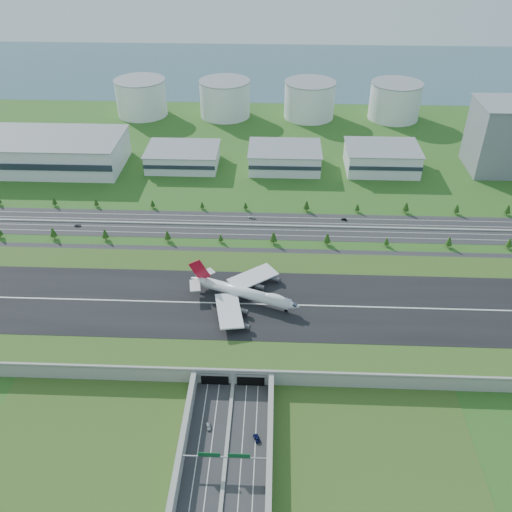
{
  "coord_description": "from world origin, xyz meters",
  "views": [
    {
      "loc": [
        18.18,
        -226.95,
        196.95
      ],
      "look_at": [
        7.52,
        35.0,
        15.78
      ],
      "focal_mm": 38.0,
      "sensor_mm": 36.0,
      "label": 1
    }
  ],
  "objects_px": {
    "office_tower": "(502,137)",
    "car_4": "(78,225)",
    "car_2": "(257,438)",
    "fuel_tank_a": "(141,98)",
    "car_0": "(209,426)",
    "car_5": "(344,219)",
    "car_7": "(251,217)",
    "boeing_747": "(244,292)"
  },
  "relations": [
    {
      "from": "boeing_747",
      "to": "car_7",
      "type": "bearing_deg",
      "value": 110.99
    },
    {
      "from": "car_2",
      "to": "car_5",
      "type": "height_order",
      "value": "car_2"
    },
    {
      "from": "fuel_tank_a",
      "to": "boeing_747",
      "type": "height_order",
      "value": "fuel_tank_a"
    },
    {
      "from": "office_tower",
      "to": "car_0",
      "type": "bearing_deg",
      "value": -127.65
    },
    {
      "from": "fuel_tank_a",
      "to": "car_5",
      "type": "height_order",
      "value": "fuel_tank_a"
    },
    {
      "from": "boeing_747",
      "to": "car_7",
      "type": "height_order",
      "value": "boeing_747"
    },
    {
      "from": "fuel_tank_a",
      "to": "boeing_747",
      "type": "distance_m",
      "value": 330.5
    },
    {
      "from": "car_2",
      "to": "car_7",
      "type": "bearing_deg",
      "value": -108.53
    },
    {
      "from": "office_tower",
      "to": "car_5",
      "type": "height_order",
      "value": "office_tower"
    },
    {
      "from": "car_5",
      "to": "car_2",
      "type": "bearing_deg",
      "value": -0.97
    },
    {
      "from": "boeing_747",
      "to": "car_2",
      "type": "bearing_deg",
      "value": -62.34
    },
    {
      "from": "office_tower",
      "to": "fuel_tank_a",
      "type": "xyz_separation_m",
      "value": [
        -320.0,
        115.0,
        -10.0
      ]
    },
    {
      "from": "boeing_747",
      "to": "car_4",
      "type": "height_order",
      "value": "boeing_747"
    },
    {
      "from": "boeing_747",
      "to": "car_5",
      "type": "distance_m",
      "value": 121.54
    },
    {
      "from": "office_tower",
      "to": "car_2",
      "type": "height_order",
      "value": "office_tower"
    },
    {
      "from": "fuel_tank_a",
      "to": "car_0",
      "type": "distance_m",
      "value": 401.63
    },
    {
      "from": "fuel_tank_a",
      "to": "car_0",
      "type": "bearing_deg",
      "value": -73.9
    },
    {
      "from": "car_2",
      "to": "car_7",
      "type": "relative_size",
      "value": 0.97
    },
    {
      "from": "car_0",
      "to": "office_tower",
      "type": "bearing_deg",
      "value": 41.89
    },
    {
      "from": "car_4",
      "to": "office_tower",
      "type": "bearing_deg",
      "value": -74.27
    },
    {
      "from": "office_tower",
      "to": "car_4",
      "type": "height_order",
      "value": "office_tower"
    },
    {
      "from": "car_0",
      "to": "boeing_747",
      "type": "bearing_deg",
      "value": 71.65
    },
    {
      "from": "car_0",
      "to": "car_2",
      "type": "distance_m",
      "value": 21.85
    },
    {
      "from": "boeing_747",
      "to": "car_4",
      "type": "bearing_deg",
      "value": 165.11
    },
    {
      "from": "boeing_747",
      "to": "car_0",
      "type": "height_order",
      "value": "boeing_747"
    },
    {
      "from": "car_5",
      "to": "car_7",
      "type": "bearing_deg",
      "value": -74.67
    },
    {
      "from": "fuel_tank_a",
      "to": "car_2",
      "type": "xyz_separation_m",
      "value": [
        132.53,
        -390.65,
        -16.71
      ]
    },
    {
      "from": "car_2",
      "to": "car_5",
      "type": "xyz_separation_m",
      "value": [
        54.52,
        185.51,
        -0.02
      ]
    },
    {
      "from": "car_0",
      "to": "car_5",
      "type": "xyz_separation_m",
      "value": [
        75.77,
        180.4,
        -0.06
      ]
    },
    {
      "from": "office_tower",
      "to": "car_2",
      "type": "xyz_separation_m",
      "value": [
        -187.47,
        -275.65,
        -26.71
      ]
    },
    {
      "from": "car_2",
      "to": "car_0",
      "type": "bearing_deg",
      "value": -35.47
    },
    {
      "from": "office_tower",
      "to": "car_5",
      "type": "xyz_separation_m",
      "value": [
        -132.95,
        -90.14,
        -26.73
      ]
    },
    {
      "from": "car_7",
      "to": "office_tower",
      "type": "bearing_deg",
      "value": 127.23
    },
    {
      "from": "office_tower",
      "to": "car_0",
      "type": "xyz_separation_m",
      "value": [
        -208.72,
        -270.54,
        -26.67
      ]
    },
    {
      "from": "car_0",
      "to": "car_5",
      "type": "relative_size",
      "value": 1.06
    },
    {
      "from": "car_5",
      "to": "car_4",
      "type": "bearing_deg",
      "value": -69.74
    },
    {
      "from": "car_2",
      "to": "fuel_tank_a",
      "type": "bearing_deg",
      "value": -93.22
    },
    {
      "from": "car_0",
      "to": "car_4",
      "type": "relative_size",
      "value": 0.92
    },
    {
      "from": "car_0",
      "to": "car_5",
      "type": "distance_m",
      "value": 195.67
    },
    {
      "from": "office_tower",
      "to": "car_4",
      "type": "bearing_deg",
      "value": -161.62
    },
    {
      "from": "car_0",
      "to": "car_4",
      "type": "xyz_separation_m",
      "value": [
        -110.04,
        164.63,
        0.07
      ]
    },
    {
      "from": "car_0",
      "to": "car_7",
      "type": "height_order",
      "value": "car_7"
    }
  ]
}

